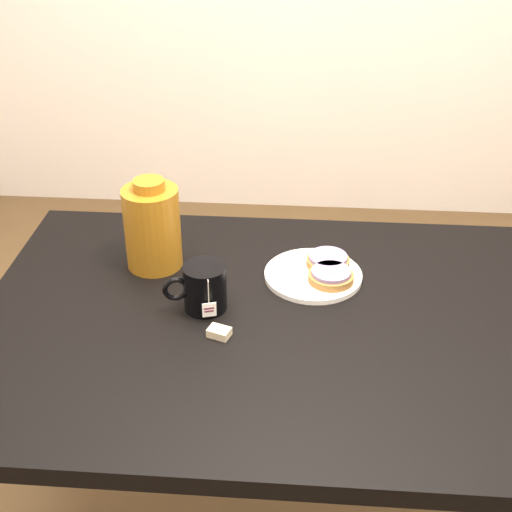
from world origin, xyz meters
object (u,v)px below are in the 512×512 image
object	(u,v)px
table	(300,349)
teabag_pouch	(219,332)
mug	(204,287)
bagel_package	(152,227)
bagel_front	(331,276)
bagel_back	(328,261)
plate	(313,274)

from	to	relation	value
table	teabag_pouch	world-z (taller)	teabag_pouch
mug	bagel_package	world-z (taller)	bagel_package
bagel_front	bagel_package	bearing A→B (deg)	171.91
bagel_back	bagel_front	bearing A→B (deg)	-84.61
table	teabag_pouch	size ratio (longest dim) A/B	31.11
plate	bagel_front	bearing A→B (deg)	-35.31
plate	table	bearing A→B (deg)	-98.19
bagel_back	bagel_package	xyz separation A→B (m)	(-0.41, -0.01, 0.08)
table	mug	bearing A→B (deg)	173.28
bagel_front	bagel_package	size ratio (longest dim) A/B	0.59
mug	teabag_pouch	world-z (taller)	mug
bagel_back	mug	distance (m)	0.32
table	plate	bearing A→B (deg)	81.81
bagel_front	teabag_pouch	distance (m)	0.31
table	mug	xyz separation A→B (m)	(-0.21, 0.02, 0.14)
bagel_back	mug	bearing A→B (deg)	-146.79
teabag_pouch	plate	bearing A→B (deg)	51.13
table	bagel_back	distance (m)	0.24
plate	teabag_pouch	world-z (taller)	teabag_pouch
bagel_front	teabag_pouch	world-z (taller)	bagel_front
bagel_back	bagel_front	distance (m)	0.07
bagel_package	bagel_back	bearing A→B (deg)	0.83
table	plate	world-z (taller)	plate
bagel_back	bagel_front	world-z (taller)	same
bagel_back	plate	bearing A→B (deg)	-132.39
table	teabag_pouch	distance (m)	0.20
bagel_package	bagel_front	bearing A→B (deg)	-8.09
teabag_pouch	bagel_package	size ratio (longest dim) A/B	0.20
bagel_front	bagel_back	bearing A→B (deg)	95.39
table	bagel_back	bearing A→B (deg)	74.05
mug	bagel_front	bearing A→B (deg)	5.04
table	plate	xyz separation A→B (m)	(0.02, 0.16, 0.09)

